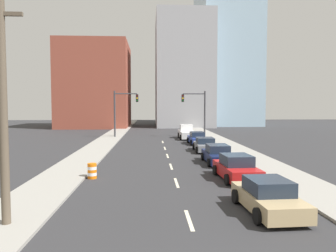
% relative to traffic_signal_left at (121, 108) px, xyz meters
% --- Properties ---
extents(sidewalk_left, '(3.12, 94.54, 0.13)m').
position_rel_traffic_signal_left_xyz_m(sidewalk_left, '(-1.46, 5.92, -4.15)').
color(sidewalk_left, gray).
rests_on(sidewalk_left, ground).
extents(sidewalk_right, '(3.12, 94.54, 0.13)m').
position_rel_traffic_signal_left_xyz_m(sidewalk_right, '(12.84, 5.92, -4.15)').
color(sidewalk_right, gray).
rests_on(sidewalk_right, ground).
extents(lane_stripe_at_7m, '(0.16, 2.40, 0.01)m').
position_rel_traffic_signal_left_xyz_m(lane_stripe_at_7m, '(5.69, -33.98, -4.21)').
color(lane_stripe_at_7m, beige).
rests_on(lane_stripe_at_7m, ground).
extents(lane_stripe_at_14m, '(0.16, 2.40, 0.01)m').
position_rel_traffic_signal_left_xyz_m(lane_stripe_at_14m, '(5.69, -27.69, -4.21)').
color(lane_stripe_at_14m, beige).
rests_on(lane_stripe_at_14m, ground).
extents(lane_stripe_at_19m, '(0.16, 2.40, 0.01)m').
position_rel_traffic_signal_left_xyz_m(lane_stripe_at_19m, '(5.69, -22.53, -4.21)').
color(lane_stripe_at_19m, beige).
rests_on(lane_stripe_at_19m, ground).
extents(lane_stripe_at_24m, '(0.16, 2.40, 0.01)m').
position_rel_traffic_signal_left_xyz_m(lane_stripe_at_24m, '(5.69, -17.35, -4.21)').
color(lane_stripe_at_24m, beige).
rests_on(lane_stripe_at_24m, ground).
extents(lane_stripe_at_29m, '(0.16, 2.40, 0.01)m').
position_rel_traffic_signal_left_xyz_m(lane_stripe_at_29m, '(5.69, -12.08, -4.21)').
color(lane_stripe_at_29m, beige).
rests_on(lane_stripe_at_29m, ground).
extents(lane_stripe_at_35m, '(0.16, 2.40, 0.01)m').
position_rel_traffic_signal_left_xyz_m(lane_stripe_at_35m, '(5.69, -5.97, -4.21)').
color(lane_stripe_at_35m, beige).
rests_on(lane_stripe_at_35m, ground).
extents(building_brick_left, '(14.00, 16.00, 17.60)m').
position_rel_traffic_signal_left_xyz_m(building_brick_left, '(-7.47, 24.10, 4.59)').
color(building_brick_left, brown).
rests_on(building_brick_left, ground).
extents(building_office_center, '(12.00, 20.00, 24.16)m').
position_rel_traffic_signal_left_xyz_m(building_office_center, '(11.42, 28.10, 7.87)').
color(building_office_center, '#99999E').
rests_on(building_office_center, ground).
extents(building_glass_right, '(13.00, 20.00, 37.08)m').
position_rel_traffic_signal_left_xyz_m(building_glass_right, '(22.28, 32.10, 14.33)').
color(building_glass_right, '#99B7CC').
rests_on(building_glass_right, ground).
extents(traffic_signal_left, '(3.47, 0.35, 6.64)m').
position_rel_traffic_signal_left_xyz_m(traffic_signal_left, '(0.00, 0.00, 0.00)').
color(traffic_signal_left, '#38383D').
rests_on(traffic_signal_left, ground).
extents(traffic_signal_right, '(3.47, 0.35, 6.64)m').
position_rel_traffic_signal_left_xyz_m(traffic_signal_right, '(11.07, 0.00, 0.00)').
color(traffic_signal_right, '#38383D').
rests_on(traffic_signal_right, ground).
extents(utility_pole_left_near, '(1.60, 0.32, 8.64)m').
position_rel_traffic_signal_left_xyz_m(utility_pole_left_near, '(-1.24, -34.36, 0.23)').
color(utility_pole_left_near, brown).
rests_on(utility_pole_left_near, ground).
extents(traffic_barrel, '(0.56, 0.56, 0.95)m').
position_rel_traffic_signal_left_xyz_m(traffic_barrel, '(0.52, -26.27, -3.73)').
color(traffic_barrel, orange).
rests_on(traffic_barrel, ground).
extents(sedan_tan, '(2.32, 4.51, 1.44)m').
position_rel_traffic_signal_left_xyz_m(sedan_tan, '(9.16, -33.21, -3.55)').
color(sedan_tan, tan).
rests_on(sedan_tan, ground).
extents(sedan_red, '(2.35, 4.58, 1.53)m').
position_rel_traffic_signal_left_xyz_m(sedan_red, '(9.45, -26.97, -3.52)').
color(sedan_red, red).
rests_on(sedan_red, ground).
extents(sedan_navy, '(2.12, 4.80, 1.47)m').
position_rel_traffic_signal_left_xyz_m(sedan_navy, '(9.46, -21.28, -3.54)').
color(sedan_navy, '#141E47').
rests_on(sedan_navy, ground).
extents(sedan_gray, '(2.26, 4.65, 1.38)m').
position_rel_traffic_signal_left_xyz_m(sedan_gray, '(9.59, -14.54, -3.57)').
color(sedan_gray, slate).
rests_on(sedan_gray, ground).
extents(sedan_blue, '(2.09, 4.63, 1.46)m').
position_rel_traffic_signal_left_xyz_m(sedan_blue, '(9.69, -8.27, -3.54)').
color(sedan_blue, navy).
rests_on(sedan_blue, ground).
extents(pickup_truck_white, '(2.22, 5.65, 1.93)m').
position_rel_traffic_signal_left_xyz_m(pickup_truck_white, '(9.16, -1.89, -3.42)').
color(pickup_truck_white, silver).
rests_on(pickup_truck_white, ground).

